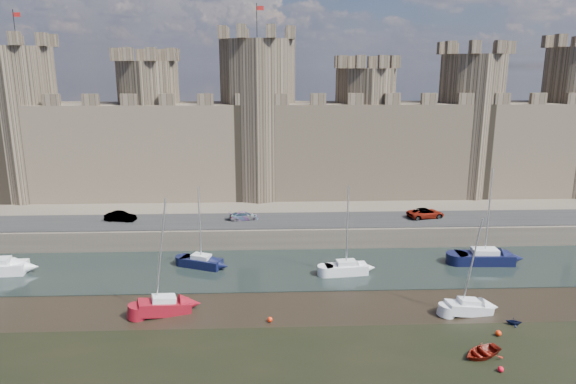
% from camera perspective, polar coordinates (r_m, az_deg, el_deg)
% --- Properties ---
extents(water_channel, '(160.00, 12.00, 0.08)m').
position_cam_1_polar(water_channel, '(57.31, -5.54, -8.56)').
color(water_channel, black).
rests_on(water_channel, ground).
extents(quay, '(160.00, 60.00, 2.50)m').
position_cam_1_polar(quay, '(91.32, -4.36, 0.77)').
color(quay, '#4C443A').
rests_on(quay, ground).
extents(road, '(160.00, 7.00, 0.10)m').
position_cam_1_polar(road, '(65.88, -5.13, -3.23)').
color(road, black).
rests_on(road, quay).
extents(castle, '(108.50, 11.00, 29.00)m').
position_cam_1_polar(castle, '(77.68, -5.27, 6.27)').
color(castle, '#42382B').
rests_on(castle, quay).
extents(car_1, '(4.10, 2.05, 1.29)m').
position_cam_1_polar(car_1, '(68.83, -18.12, -2.61)').
color(car_1, gray).
rests_on(car_1, quay).
extents(car_2, '(3.97, 2.22, 1.09)m').
position_cam_1_polar(car_2, '(66.29, -4.93, -2.67)').
color(car_2, gray).
rests_on(car_2, quay).
extents(car_3, '(5.17, 3.24, 1.33)m').
position_cam_1_polar(car_3, '(69.19, 15.05, -2.29)').
color(car_3, gray).
rests_on(car_3, quay).
extents(sailboat_1, '(4.93, 3.41, 9.20)m').
position_cam_1_polar(sailboat_1, '(58.18, -9.61, -7.60)').
color(sailboat_1, black).
rests_on(sailboat_1, ground).
extents(sailboat_2, '(4.67, 2.25, 9.72)m').
position_cam_1_polar(sailboat_2, '(55.88, 6.47, -8.36)').
color(sailboat_2, white).
rests_on(sailboat_2, ground).
extents(sailboat_3, '(6.33, 2.71, 10.90)m').
position_cam_1_polar(sailboat_3, '(62.46, 20.99, -6.76)').
color(sailboat_3, black).
rests_on(sailboat_3, ground).
extents(sailboat_4, '(4.97, 3.14, 10.85)m').
position_cam_1_polar(sailboat_4, '(48.68, -13.59, -12.16)').
color(sailboat_4, maroon).
rests_on(sailboat_4, ground).
extents(sailboat_5, '(4.36, 2.15, 9.02)m').
position_cam_1_polar(sailboat_5, '(50.16, 19.39, -11.93)').
color(sailboat_5, silver).
rests_on(sailboat_5, ground).
extents(dinghy_4, '(3.78, 3.30, 0.65)m').
position_cam_1_polar(dinghy_4, '(43.99, 20.75, -16.37)').
color(dinghy_4, maroon).
rests_on(dinghy_4, ground).
extents(dinghy_7, '(1.55, 1.42, 0.69)m').
position_cam_1_polar(dinghy_7, '(49.70, 23.81, -13.02)').
color(dinghy_7, black).
rests_on(dinghy_7, ground).
extents(buoy_1, '(0.47, 0.47, 0.47)m').
position_cam_1_polar(buoy_1, '(46.25, -2.01, -13.97)').
color(buoy_1, red).
rests_on(buoy_1, ground).
extents(buoy_3, '(0.50, 0.50, 0.50)m').
position_cam_1_polar(buoy_3, '(47.44, 22.34, -14.31)').
color(buoy_3, red).
rests_on(buoy_3, ground).
extents(buoy_5, '(0.44, 0.44, 0.44)m').
position_cam_1_polar(buoy_5, '(42.65, 22.56, -17.73)').
color(buoy_5, red).
rests_on(buoy_5, ground).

